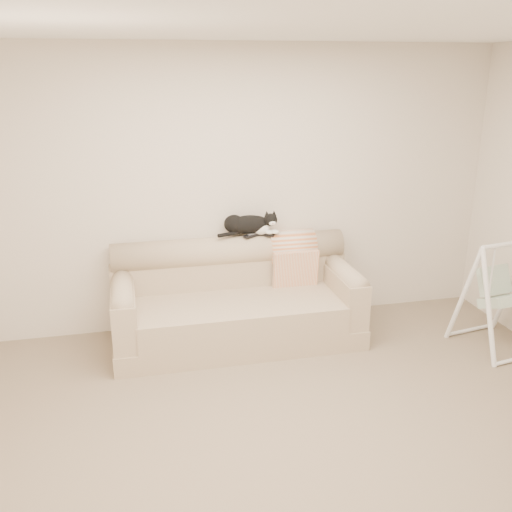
{
  "coord_description": "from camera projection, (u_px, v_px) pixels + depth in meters",
  "views": [
    {
      "loc": [
        -0.97,
        -3.09,
        2.4
      ],
      "look_at": [
        0.03,
        1.27,
        0.9
      ],
      "focal_mm": 40.0,
      "sensor_mm": 36.0,
      "label": 1
    }
  ],
  "objects": [
    {
      "name": "throw_blanket",
      "position": [
        292.0,
        251.0,
        5.41
      ],
      "size": [
        0.43,
        0.38,
        0.58
      ],
      "color": "#DC793F",
      "rests_on": "sofa"
    },
    {
      "name": "ground_plane",
      "position": [
        294.0,
        441.0,
        3.83
      ],
      "size": [
        5.0,
        5.0,
        0.0
      ],
      "primitive_type": "plane",
      "color": "#7D6D56",
      "rests_on": "ground"
    },
    {
      "name": "tuxedo_cat",
      "position": [
        249.0,
        224.0,
        5.25
      ],
      "size": [
        0.58,
        0.23,
        0.23
      ],
      "color": "black",
      "rests_on": "sofa"
    },
    {
      "name": "sofa",
      "position": [
        235.0,
        302.0,
        5.19
      ],
      "size": [
        2.2,
        0.93,
        0.9
      ],
      "color": "tan",
      "rests_on": "ground"
    },
    {
      "name": "remote_a",
      "position": [
        253.0,
        235.0,
        5.26
      ],
      "size": [
        0.18,
        0.13,
        0.03
      ],
      "color": "black",
      "rests_on": "sofa"
    },
    {
      "name": "baby_swing",
      "position": [
        500.0,
        295.0,
        4.99
      ],
      "size": [
        0.69,
        0.73,
        0.99
      ],
      "color": "white",
      "rests_on": "ground"
    },
    {
      "name": "room_shell",
      "position": [
        299.0,
        222.0,
        3.34
      ],
      "size": [
        5.04,
        4.04,
        2.6
      ],
      "color": "beige",
      "rests_on": "ground"
    },
    {
      "name": "remote_b",
      "position": [
        266.0,
        234.0,
        5.29
      ],
      "size": [
        0.16,
        0.14,
        0.02
      ],
      "color": "black",
      "rests_on": "sofa"
    }
  ]
}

